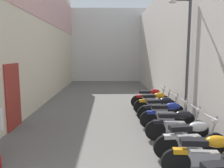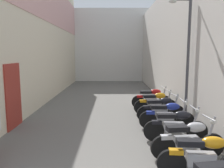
% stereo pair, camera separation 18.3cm
% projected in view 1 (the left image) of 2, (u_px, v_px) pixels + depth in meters
% --- Properties ---
extents(ground_plane, '(34.44, 34.44, 0.00)m').
position_uv_depth(ground_plane, '(105.00, 114.00, 9.22)').
color(ground_plane, '#66635E').
extents(building_left, '(0.45, 18.44, 7.48)m').
position_uv_depth(building_left, '(37.00, 28.00, 10.57)').
color(building_left, beige).
rests_on(building_left, ground).
extents(building_right, '(0.45, 18.44, 5.91)m').
position_uv_depth(building_right, '(171.00, 45.00, 10.86)').
color(building_right, beige).
rests_on(building_right, ground).
extents(building_far_end, '(9.18, 2.00, 6.56)m').
position_uv_depth(building_far_end, '(106.00, 46.00, 20.87)').
color(building_far_end, silver).
rests_on(building_far_end, ground).
extents(motorcycle_second, '(1.85, 0.58, 1.04)m').
position_uv_depth(motorcycle_second, '(208.00, 154.00, 4.45)').
color(motorcycle_second, black).
rests_on(motorcycle_second, ground).
extents(motorcycle_third, '(1.85, 0.58, 1.04)m').
position_uv_depth(motorcycle_third, '(191.00, 138.00, 5.32)').
color(motorcycle_third, black).
rests_on(motorcycle_third, ground).
extents(motorcycle_fourth, '(1.85, 0.58, 1.04)m').
position_uv_depth(motorcycle_fourth, '(177.00, 124.00, 6.38)').
color(motorcycle_fourth, black).
rests_on(motorcycle_fourth, ground).
extents(motorcycle_fifth, '(1.85, 0.58, 1.04)m').
position_uv_depth(motorcycle_fifth, '(167.00, 114.00, 7.40)').
color(motorcycle_fifth, black).
rests_on(motorcycle_fifth, ground).
extents(motorcycle_sixth, '(1.85, 0.58, 1.04)m').
position_uv_depth(motorcycle_sixth, '(161.00, 108.00, 8.27)').
color(motorcycle_sixth, black).
rests_on(motorcycle_sixth, ground).
extents(motorcycle_seventh, '(1.85, 0.58, 1.04)m').
position_uv_depth(motorcycle_seventh, '(155.00, 102.00, 9.28)').
color(motorcycle_seventh, black).
rests_on(motorcycle_seventh, ground).
extents(motorcycle_eighth, '(1.85, 0.58, 1.04)m').
position_uv_depth(motorcycle_eighth, '(151.00, 98.00, 10.22)').
color(motorcycle_eighth, black).
rests_on(motorcycle_eighth, ground).
extents(street_lamp, '(0.79, 0.18, 4.38)m').
position_uv_depth(street_lamp, '(185.00, 52.00, 7.64)').
color(street_lamp, '#47474C').
rests_on(street_lamp, ground).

